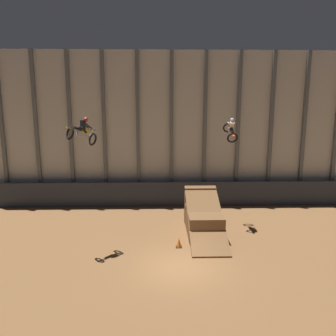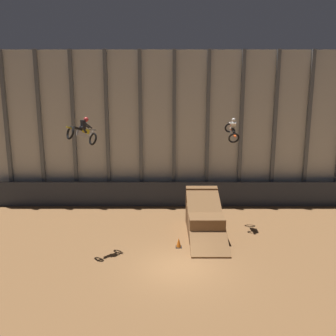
# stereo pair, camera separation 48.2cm
# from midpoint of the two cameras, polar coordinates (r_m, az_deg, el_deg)

# --- Properties ---
(ground_plane) EXTENTS (60.00, 60.00, 0.00)m
(ground_plane) POSITION_cam_midpoint_polar(r_m,az_deg,el_deg) (17.72, 2.36, -16.91)
(ground_plane) COLOR brown
(arena_back_wall) EXTENTS (32.00, 0.40, 12.64)m
(arena_back_wall) POSITION_cam_midpoint_polar(r_m,az_deg,el_deg) (27.36, 1.39, 6.76)
(arena_back_wall) COLOR beige
(arena_back_wall) RESTS_ON ground_plane
(lower_barrier) EXTENTS (31.36, 0.20, 2.05)m
(lower_barrier) POSITION_cam_midpoint_polar(r_m,az_deg,el_deg) (27.27, 1.40, -4.56)
(lower_barrier) COLOR #2D333D
(lower_barrier) RESTS_ON ground_plane
(dirt_ramp) EXTENTS (2.21, 5.93, 2.75)m
(dirt_ramp) POSITION_cam_midpoint_polar(r_m,az_deg,el_deg) (22.07, 6.72, -8.65)
(dirt_ramp) COLOR brown
(dirt_ramp) RESTS_ON ground_plane
(rider_bike_left_air) EXTENTS (1.72, 1.65, 1.63)m
(rider_bike_left_air) POSITION_cam_midpoint_polar(r_m,az_deg,el_deg) (18.62, -14.11, 6.11)
(rider_bike_left_air) COLOR black
(rider_bike_right_air) EXTENTS (0.79, 1.86, 1.68)m
(rider_bike_right_air) POSITION_cam_midpoint_polar(r_m,az_deg,el_deg) (22.40, 11.57, 6.53)
(rider_bike_right_air) COLOR black
(traffic_cone_near_ramp) EXTENTS (0.36, 0.36, 0.58)m
(traffic_cone_near_ramp) POSITION_cam_midpoint_polar(r_m,az_deg,el_deg) (19.83, 2.42, -12.88)
(traffic_cone_near_ramp) COLOR black
(traffic_cone_near_ramp) RESTS_ON ground_plane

